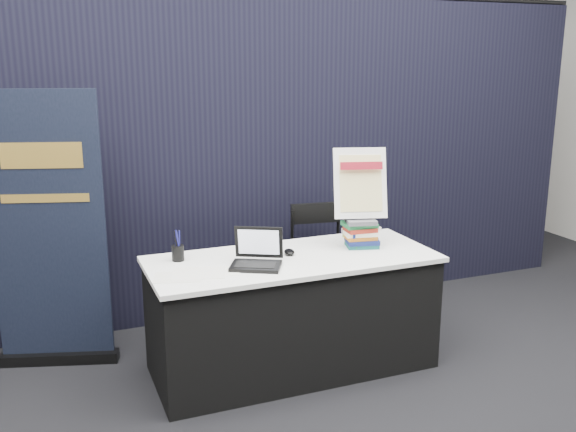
# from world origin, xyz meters

# --- Properties ---
(floor) EXTENTS (8.00, 8.00, 0.00)m
(floor) POSITION_xyz_m (0.00, 0.00, 0.00)
(floor) COLOR black
(floor) RESTS_ON ground
(wall_back) EXTENTS (8.00, 0.02, 3.50)m
(wall_back) POSITION_xyz_m (0.00, 4.00, 1.75)
(wall_back) COLOR beige
(wall_back) RESTS_ON floor
(drape_partition) EXTENTS (6.00, 0.08, 2.40)m
(drape_partition) POSITION_xyz_m (0.00, 1.60, 1.20)
(drape_partition) COLOR black
(drape_partition) RESTS_ON floor
(display_table) EXTENTS (1.80, 0.75, 0.75)m
(display_table) POSITION_xyz_m (0.00, 0.55, 0.38)
(display_table) COLOR black
(display_table) RESTS_ON floor
(laptop) EXTENTS (0.35, 0.35, 0.22)m
(laptop) POSITION_xyz_m (-0.28, 0.47, 0.80)
(laptop) COLOR black
(laptop) RESTS_ON display_table
(mouse) EXTENTS (0.09, 0.12, 0.03)m
(mouse) POSITION_xyz_m (-0.00, 0.60, 0.77)
(mouse) COLOR black
(mouse) RESTS_ON display_table
(brochure_left) EXTENTS (0.31, 0.26, 0.00)m
(brochure_left) POSITION_xyz_m (-0.75, 0.44, 0.75)
(brochure_left) COLOR silver
(brochure_left) RESTS_ON display_table
(brochure_mid) EXTENTS (0.29, 0.24, 0.00)m
(brochure_mid) POSITION_xyz_m (-0.51, 0.46, 0.75)
(brochure_mid) COLOR white
(brochure_mid) RESTS_ON display_table
(brochure_right) EXTENTS (0.35, 0.29, 0.00)m
(brochure_right) POSITION_xyz_m (-0.62, 0.46, 0.75)
(brochure_right) COLOR white
(brochure_right) RESTS_ON display_table
(pen_cup) EXTENTS (0.10, 0.10, 0.10)m
(pen_cup) POSITION_xyz_m (-0.68, 0.74, 0.80)
(pen_cup) COLOR black
(pen_cup) RESTS_ON display_table
(book_stack_tall) EXTENTS (0.22, 0.19, 0.19)m
(book_stack_tall) POSITION_xyz_m (0.50, 0.58, 0.85)
(book_stack_tall) COLOR #165655
(book_stack_tall) RESTS_ON display_table
(book_stack_short) EXTENTS (0.21, 0.17, 0.16)m
(book_stack_short) POSITION_xyz_m (0.51, 0.61, 0.83)
(book_stack_short) COLOR #1B6736
(book_stack_short) RESTS_ON display_table
(info_sign) EXTENTS (0.37, 0.22, 0.47)m
(info_sign) POSITION_xyz_m (0.50, 0.61, 1.17)
(info_sign) COLOR black
(info_sign) RESTS_ON book_stack_tall
(pullup_banner) EXTENTS (0.75, 0.32, 1.78)m
(pullup_banner) POSITION_xyz_m (-1.40, 1.19, 0.79)
(pullup_banner) COLOR black
(pullup_banner) RESTS_ON floor
(stacking_chair) EXTENTS (0.45, 0.46, 0.89)m
(stacking_chair) POSITION_xyz_m (0.50, 1.15, 0.50)
(stacking_chair) COLOR black
(stacking_chair) RESTS_ON floor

